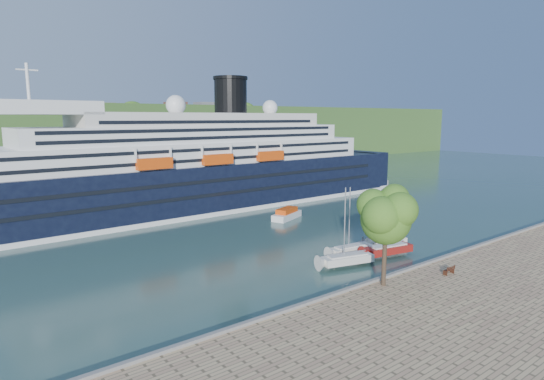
{
  "coord_description": "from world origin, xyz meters",
  "views": [
    {
      "loc": [
        -45.4,
        -31.53,
        19.24
      ],
      "look_at": [
        2.66,
        30.0,
        6.76
      ],
      "focal_mm": 30.0,
      "sensor_mm": 36.0,
      "label": 1
    }
  ],
  "objects": [
    {
      "name": "promenade_tree",
      "position": [
        -6.39,
        -1.5,
        7.04
      ],
      "size": [
        7.29,
        7.29,
        12.07
      ],
      "primitive_type": null,
      "color": "#325C18",
      "rests_on": "promenade"
    },
    {
      "name": "park_bench",
      "position": [
        2.55,
        -3.96,
        1.54
      ],
      "size": [
        1.71,
        0.76,
        1.08
      ],
      "primitive_type": null,
      "rotation": [
        0.0,
        0.0,
        -0.04
      ],
      "color": "#401E12",
      "rests_on": "promenade"
    },
    {
      "name": "far_hillside",
      "position": [
        0.0,
        145.0,
        12.0
      ],
      "size": [
        400.0,
        50.0,
        24.0
      ],
      "primitive_type": "cube",
      "color": "#314F1F",
      "rests_on": "ground"
    },
    {
      "name": "quay_coping",
      "position": [
        0.0,
        -0.2,
        1.15
      ],
      "size": [
        220.0,
        0.5,
        0.3
      ],
      "primitive_type": "cube",
      "color": "slate",
      "rests_on": "promenade"
    },
    {
      "name": "sailboat_red",
      "position": [
        5.03,
        6.7,
        5.18
      ],
      "size": [
        8.29,
        3.72,
        10.35
      ],
      "primitive_type": null,
      "rotation": [
        0.0,
        0.0,
        -0.19
      ],
      "color": "maroon",
      "rests_on": "ground"
    },
    {
      "name": "sailboat_white_near",
      "position": [
        -2.68,
        7.23,
        5.01
      ],
      "size": [
        8.04,
        4.09,
        10.01
      ],
      "primitive_type": null,
      "rotation": [
        0.0,
        0.0,
        -0.26
      ],
      "color": "silver",
      "rests_on": "ground"
    },
    {
      "name": "ground",
      "position": [
        0.0,
        0.0,
        0.0
      ],
      "size": [
        400.0,
        400.0,
        0.0
      ],
      "primitive_type": "plane",
      "color": "#2B4D45",
      "rests_on": "ground"
    },
    {
      "name": "sailboat_white_far",
      "position": [
        9.04,
        9.83,
        4.21
      ],
      "size": [
        6.76,
        3.34,
        8.42
      ],
      "primitive_type": null,
      "rotation": [
        0.0,
        0.0,
        -0.25
      ],
      "color": "silver",
      "rests_on": "ground"
    },
    {
      "name": "floating_pontoon",
      "position": [
        4.81,
        12.12,
        0.18
      ],
      "size": [
        16.06,
        5.95,
        0.36
      ],
      "primitive_type": null,
      "rotation": [
        0.0,
        0.0,
        0.25
      ],
      "color": "slate",
      "rests_on": "ground"
    },
    {
      "name": "sailboat_extra",
      "position": [
        1.2,
        10.05,
        4.7
      ],
      "size": [
        7.48,
        2.98,
        9.39
      ],
      "primitive_type": null,
      "rotation": [
        0.0,
        0.0,
        -0.14
      ],
      "color": "silver",
      "rests_on": "ground"
    },
    {
      "name": "tender_launch",
      "position": [
        9.31,
        33.91,
        1.06
      ],
      "size": [
        8.06,
        5.31,
        2.11
      ],
      "primitive_type": null,
      "rotation": [
        0.0,
        0.0,
        0.39
      ],
      "color": "#D8440C",
      "rests_on": "ground"
    },
    {
      "name": "cruise_ship",
      "position": [
        -3.88,
        52.83,
        14.04
      ],
      "size": [
        125.3,
        20.38,
        28.07
      ],
      "primitive_type": null,
      "rotation": [
        0.0,
        0.0,
        0.02
      ],
      "color": "black",
      "rests_on": "ground"
    }
  ]
}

